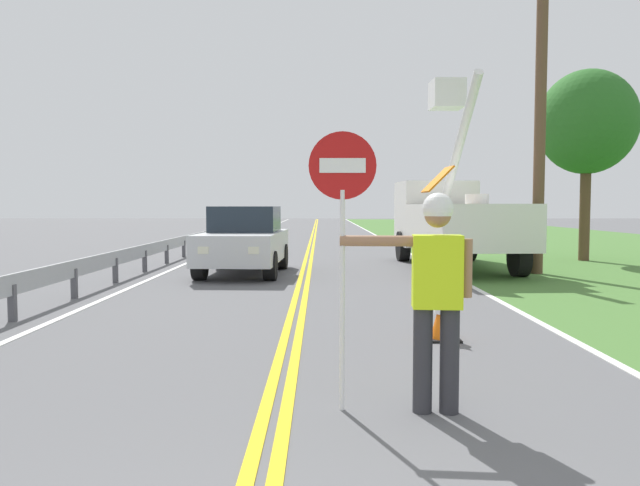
% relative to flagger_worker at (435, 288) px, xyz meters
% --- Properties ---
extents(grass_verge_right, '(16.00, 110.00, 0.01)m').
position_rel_flagger_worker_xyz_m(grass_verge_right, '(10.28, 16.60, -1.04)').
color(grass_verge_right, '#477533').
rests_on(grass_verge_right, ground).
extents(centerline_yellow_left, '(0.11, 110.00, 0.01)m').
position_rel_flagger_worker_xyz_m(centerline_yellow_left, '(-1.41, 16.60, -1.04)').
color(centerline_yellow_left, yellow).
rests_on(centerline_yellow_left, ground).
extents(centerline_yellow_right, '(0.11, 110.00, 0.01)m').
position_rel_flagger_worker_xyz_m(centerline_yellow_right, '(-1.23, 16.60, -1.04)').
color(centerline_yellow_right, yellow).
rests_on(centerline_yellow_right, ground).
extents(edge_line_right, '(0.12, 110.00, 0.01)m').
position_rel_flagger_worker_xyz_m(edge_line_right, '(2.28, 16.60, -1.04)').
color(edge_line_right, silver).
rests_on(edge_line_right, ground).
extents(edge_line_left, '(0.12, 110.00, 0.01)m').
position_rel_flagger_worker_xyz_m(edge_line_left, '(-4.92, 16.60, -1.04)').
color(edge_line_left, silver).
rests_on(edge_line_left, ground).
extents(flagger_worker, '(1.09, 0.27, 1.83)m').
position_rel_flagger_worker_xyz_m(flagger_worker, '(0.00, 0.00, 0.00)').
color(flagger_worker, '#2D2D33').
rests_on(flagger_worker, ground).
extents(stop_sign_paddle, '(0.56, 0.04, 2.33)m').
position_rel_flagger_worker_xyz_m(stop_sign_paddle, '(-0.77, 0.06, 0.66)').
color(stop_sign_paddle, silver).
rests_on(stop_sign_paddle, ground).
extents(utility_bucket_truck, '(2.67, 6.90, 5.32)m').
position_rel_flagger_worker_xyz_m(utility_bucket_truck, '(2.73, 12.23, 0.36)').
color(utility_bucket_truck, white).
rests_on(utility_bucket_truck, ground).
extents(oncoming_sedan_nearest, '(2.05, 4.17, 1.70)m').
position_rel_flagger_worker_xyz_m(oncoming_sedan_nearest, '(-2.86, 10.34, -0.21)').
color(oncoming_sedan_nearest, silver).
rests_on(oncoming_sedan_nearest, ground).
extents(utility_pole_near, '(1.80, 0.28, 8.78)m').
position_rel_flagger_worker_xyz_m(utility_pole_near, '(4.54, 10.39, 3.53)').
color(utility_pole_near, brown).
rests_on(utility_pole_near, ground).
extents(traffic_cone_lead, '(0.40, 0.40, 0.70)m').
position_rel_flagger_worker_xyz_m(traffic_cone_lead, '(0.63, 2.74, -0.71)').
color(traffic_cone_lead, orange).
rests_on(traffic_cone_lead, ground).
extents(traffic_cone_mid, '(0.40, 0.40, 0.70)m').
position_rel_flagger_worker_xyz_m(traffic_cone_mid, '(1.14, 5.79, -0.71)').
color(traffic_cone_mid, orange).
rests_on(traffic_cone_mid, ground).
extents(guardrail_left_shoulder, '(0.10, 32.00, 0.71)m').
position_rel_flagger_worker_xyz_m(guardrail_left_shoulder, '(-5.52, 12.00, -0.53)').
color(guardrail_left_shoulder, '#9EA0A3').
rests_on(guardrail_left_shoulder, ground).
extents(roadside_tree_verge, '(3.00, 3.00, 5.90)m').
position_rel_flagger_worker_xyz_m(roadside_tree_verge, '(7.31, 14.06, 3.22)').
color(roadside_tree_verge, brown).
rests_on(roadside_tree_verge, ground).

